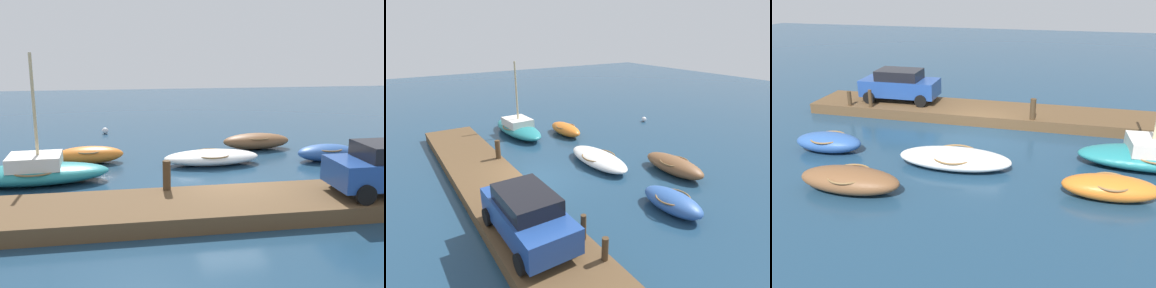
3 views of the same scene
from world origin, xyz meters
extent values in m
plane|color=navy|center=(0.00, 0.00, 0.00)|extent=(84.00, 84.00, 0.00)
cube|color=brown|center=(0.00, -2.07, 0.26)|extent=(18.66, 2.92, 0.52)
ellipsoid|color=white|center=(0.09, 3.92, 0.33)|extent=(4.42, 1.85, 0.67)
torus|color=olive|center=(0.09, 3.92, 0.52)|extent=(1.88, 1.88, 0.07)
ellipsoid|color=orange|center=(-5.47, 5.04, 0.40)|extent=(3.17, 1.36, 0.79)
torus|color=olive|center=(-5.47, 5.04, 0.61)|extent=(1.38, 1.38, 0.07)
ellipsoid|color=brown|center=(3.06, 6.60, 0.42)|extent=(3.58, 1.45, 0.84)
torus|color=olive|center=(3.06, 6.60, 0.65)|extent=(1.50, 1.50, 0.07)
ellipsoid|color=#2D569E|center=(5.61, 3.70, 0.40)|extent=(2.89, 1.44, 0.79)
torus|color=olive|center=(5.61, 3.70, 0.61)|extent=(1.47, 1.47, 0.07)
ellipsoid|color=teal|center=(-7.30, 2.22, 0.39)|extent=(5.71, 2.31, 0.79)
torus|color=olive|center=(-7.30, 2.22, 0.61)|extent=(2.21, 2.21, 0.07)
cube|color=silver|center=(-7.31, 2.22, 0.90)|extent=(2.07, 1.69, 0.54)
cylinder|color=#C6B284|center=(-7.19, 2.23, 2.85)|extent=(0.12, 0.12, 4.44)
cylinder|color=#47331E|center=(-2.47, -0.86, 1.03)|extent=(0.27, 0.27, 1.01)
cylinder|color=black|center=(3.36, -1.49, 0.84)|extent=(0.64, 0.23, 0.64)
cylinder|color=black|center=(3.38, -3.27, 0.84)|extent=(0.64, 0.23, 0.64)
sphere|color=silver|center=(-5.01, 12.07, 0.19)|extent=(0.39, 0.39, 0.39)
camera|label=1|loc=(-3.84, -14.55, 5.19)|focal=39.75mm
camera|label=2|loc=(13.44, -5.83, 7.15)|focal=30.26mm
camera|label=3|loc=(-3.49, 17.21, 6.69)|focal=36.94mm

